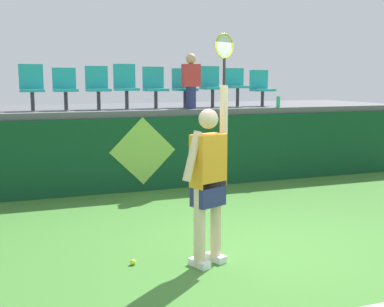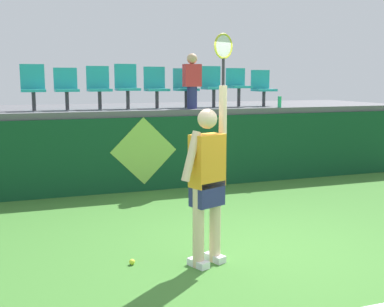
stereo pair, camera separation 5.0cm
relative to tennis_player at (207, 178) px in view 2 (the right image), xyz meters
The scene contains 17 objects.
ground_plane 1.23m from the tennis_player, 15.39° to the left, with size 40.00×40.00×0.00m, color #3D752D.
court_back_wall 3.94m from the tennis_player, 79.98° to the left, with size 11.45×0.20×1.40m, color #0F4223.
spectator_platform 5.38m from the tennis_player, 82.67° to the left, with size 11.45×2.99×0.12m, color #56565B.
tennis_player is the anchor object (origin of this frame).
tennis_ball 1.30m from the tennis_player, 162.60° to the left, with size 0.07×0.07×0.07m, color #D1E533.
water_bottle 5.06m from the tennis_player, 51.35° to the left, with size 0.08×0.08×0.23m, color #26B272.
stadium_chair_0 4.98m from the tennis_player, 110.46° to the left, with size 0.44×0.42×0.86m.
stadium_chair_1 4.79m from the tennis_player, 103.62° to the left, with size 0.44×0.42×0.80m.
stadium_chair_2 4.70m from the tennis_player, 96.12° to the left, with size 0.44×0.42×0.84m.
stadium_chair_3 4.68m from the tennis_player, 89.22° to the left, with size 0.44×0.42×0.88m.
stadium_chair_4 4.72m from the tennis_player, 81.83° to the left, with size 0.44×0.42×0.83m.
stadium_chair_5 4.84m from the tennis_player, 74.36° to the left, with size 0.44×0.42×0.80m.
stadium_chair_6 5.04m from the tennis_player, 67.51° to the left, with size 0.44×0.42×0.86m.
stadium_chair_7 5.28m from the tennis_player, 61.57° to the left, with size 0.44×0.42×0.82m.
stadium_chair_8 5.58m from the tennis_player, 56.09° to the left, with size 0.44×0.42×0.78m.
spectator_0 4.46m from the tennis_player, 72.79° to the left, with size 0.34×0.21×1.08m.
wall_signage_mount 3.90m from the tennis_player, 87.10° to the left, with size 1.27×0.01×1.40m.
Camera 2 is at (-2.59, -5.05, 2.09)m, focal length 44.69 mm.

